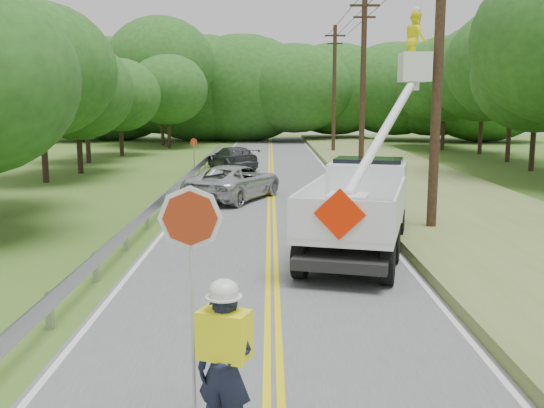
{
  "coord_description": "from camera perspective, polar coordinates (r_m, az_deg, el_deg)",
  "views": [
    {
      "loc": [
        -0.05,
        -9.69,
        4.14
      ],
      "look_at": [
        0.0,
        6.0,
        1.5
      ],
      "focal_mm": 40.24,
      "sensor_mm": 36.0,
      "label": 1
    }
  ],
  "objects": [
    {
      "name": "tall_grass_verge",
      "position": [
        25.06,
        16.39,
        -0.0
      ],
      "size": [
        7.0,
        96.0,
        0.3
      ],
      "primitive_type": "cube",
      "color": "olive",
      "rests_on": "ground"
    },
    {
      "name": "ground",
      "position": [
        10.54,
        0.11,
        -13.58
      ],
      "size": [
        140.0,
        140.0,
        0.0
      ],
      "primitive_type": "plane",
      "color": "#3F5921",
      "rests_on": "ground"
    },
    {
      "name": "treeline_left",
      "position": [
        42.13,
        -15.01,
        11.48
      ],
      "size": [
        10.44,
        54.32,
        12.05
      ],
      "color": "#332319",
      "rests_on": "ground"
    },
    {
      "name": "guardrail",
      "position": [
        25.17,
        -9.26,
        1.23
      ],
      "size": [
        0.18,
        48.0,
        0.77
      ],
      "color": "#9E9FA6",
      "rests_on": "ground"
    },
    {
      "name": "treeline_right",
      "position": [
        39.22,
        24.01,
        11.66
      ],
      "size": [
        10.9,
        51.92,
        11.5
      ],
      "color": "#332319",
      "rests_on": "ground"
    },
    {
      "name": "road",
      "position": [
        24.05,
        -0.06,
        -0.34
      ],
      "size": [
        7.2,
        96.0,
        0.03
      ],
      "color": "#555558",
      "rests_on": "ground"
    },
    {
      "name": "suv_silver",
      "position": [
        26.02,
        -3.52,
        2.07
      ],
      "size": [
        4.42,
        5.88,
        1.48
      ],
      "primitive_type": "imported",
      "rotation": [
        0.0,
        0.0,
        2.72
      ],
      "color": "#B6B9BD",
      "rests_on": "road"
    },
    {
      "name": "suv_darkgrey",
      "position": [
        37.75,
        -3.72,
        4.33
      ],
      "size": [
        3.78,
        5.18,
        1.39
      ],
      "primitive_type": "imported",
      "rotation": [
        0.0,
        0.0,
        3.57
      ],
      "color": "#3D4045",
      "rests_on": "road"
    },
    {
      "name": "treeline_horizon",
      "position": [
        65.97,
        -0.45,
        10.73
      ],
      "size": [
        57.27,
        15.03,
        11.4
      ],
      "color": "#23481A",
      "rests_on": "ground"
    },
    {
      "name": "utility_poles",
      "position": [
        27.2,
        10.74,
        11.77
      ],
      "size": [
        1.6,
        43.3,
        10.0
      ],
      "color": "black",
      "rests_on": "ground"
    },
    {
      "name": "stop_sign_permanent",
      "position": [
        32.97,
        -7.31,
        4.79
      ],
      "size": [
        0.35,
        0.36,
        2.23
      ],
      "color": "#9E9FA6",
      "rests_on": "ground"
    },
    {
      "name": "flagger",
      "position": [
        7.49,
        -4.54,
        -14.09
      ],
      "size": [
        1.2,
        0.69,
        3.15
      ],
      "color": "#191E33",
      "rests_on": "road"
    },
    {
      "name": "bucket_truck",
      "position": [
        17.62,
        8.78,
        0.99
      ],
      "size": [
        4.4,
        7.27,
        6.77
      ],
      "color": "black",
      "rests_on": "road"
    }
  ]
}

